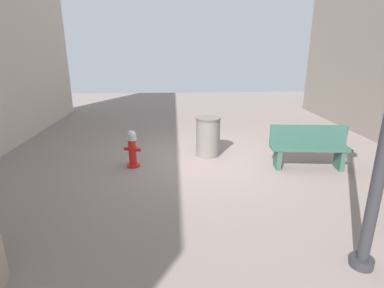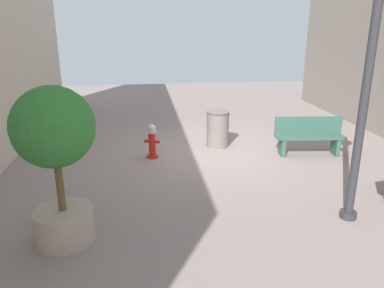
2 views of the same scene
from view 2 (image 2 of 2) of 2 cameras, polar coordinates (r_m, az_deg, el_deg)
ground_plane at (r=9.96m, az=3.61°, el=-0.91°), size 23.40×23.40×0.00m
fire_hydrant at (r=9.33m, az=-6.08°, el=0.46°), size 0.40×0.37×0.85m
bench_near at (r=9.94m, az=17.32°, el=1.27°), size 1.74×0.63×0.95m
planter_tree at (r=5.69m, az=-19.99°, el=-0.61°), size 1.17×1.17×2.40m
street_lamp at (r=6.40m, az=25.22°, el=10.07°), size 0.36×0.36×4.06m
trash_bin at (r=10.14m, az=3.93°, el=2.31°), size 0.62×0.62×0.97m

